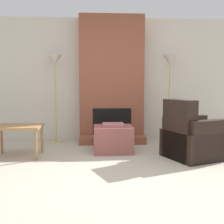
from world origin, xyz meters
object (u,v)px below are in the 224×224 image
(ottoman, at_px, (113,139))
(floor_lamp_right, at_px, (170,68))
(floor_lamp_left, at_px, (55,68))
(armchair, at_px, (194,140))
(side_table, at_px, (18,129))

(ottoman, relative_size, floor_lamp_right, 0.38)
(floor_lamp_left, bearing_deg, armchair, -30.55)
(floor_lamp_left, bearing_deg, side_table, -111.09)
(side_table, distance_m, floor_lamp_left, 1.64)
(armchair, distance_m, floor_lamp_left, 3.05)
(armchair, distance_m, floor_lamp_right, 1.87)
(floor_lamp_left, bearing_deg, floor_lamp_right, -0.00)
(armchair, xyz_separation_m, floor_lamp_left, (-2.41, 1.42, 1.21))
(floor_lamp_right, bearing_deg, floor_lamp_left, 180.00)
(side_table, height_order, floor_lamp_right, floor_lamp_right)
(floor_lamp_left, relative_size, floor_lamp_right, 1.00)
(armchair, xyz_separation_m, side_table, (-2.86, 0.25, 0.15))
(side_table, xyz_separation_m, floor_lamp_right, (2.82, 1.17, 1.07))
(floor_lamp_right, bearing_deg, armchair, -88.54)
(side_table, relative_size, floor_lamp_right, 0.43)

